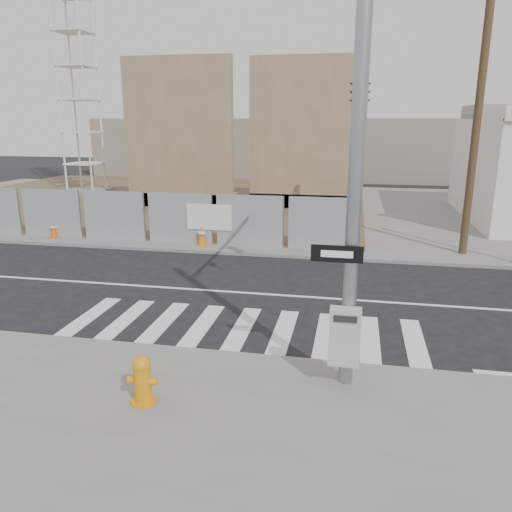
% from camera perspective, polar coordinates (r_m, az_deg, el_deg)
% --- Properties ---
extents(ground, '(100.00, 100.00, 0.00)m').
position_cam_1_polar(ground, '(14.43, 0.61, -4.37)').
color(ground, black).
rests_on(ground, ground).
extents(sidewalk_far, '(50.00, 20.00, 0.12)m').
position_cam_1_polar(sidewalk_far, '(27.89, 5.95, 5.28)').
color(sidewalk_far, slate).
rests_on(sidewalk_far, ground).
extents(signal_pole, '(0.96, 5.87, 7.00)m').
position_cam_1_polar(signal_pole, '(11.32, 11.60, 14.63)').
color(signal_pole, gray).
rests_on(signal_pole, sidewalk_near).
extents(chain_link_fence, '(24.60, 0.04, 2.00)m').
position_cam_1_polar(chain_link_fence, '(22.52, -22.75, 4.54)').
color(chain_link_fence, gray).
rests_on(chain_link_fence, sidewalk_far).
extents(concrete_wall_left, '(6.00, 1.30, 8.00)m').
position_cam_1_polar(concrete_wall_left, '(28.14, -8.71, 12.08)').
color(concrete_wall_left, '#7B6749').
rests_on(concrete_wall_left, sidewalk_far).
extents(concrete_wall_right, '(5.50, 1.30, 8.00)m').
position_cam_1_polar(concrete_wall_right, '(27.65, 5.10, 12.14)').
color(concrete_wall_right, '#7B6749').
rests_on(concrete_wall_right, sidewalk_far).
extents(crane_tower, '(2.60, 2.60, 18.15)m').
position_cam_1_polar(crane_tower, '(35.29, -19.99, 21.18)').
color(crane_tower, slate).
rests_on(crane_tower, sidewalk_far).
extents(utility_pole_right, '(1.60, 0.28, 10.00)m').
position_cam_1_polar(utility_pole_right, '(19.29, 24.08, 15.05)').
color(utility_pole_right, '#4F3B24').
rests_on(utility_pole_right, sidewalk_far).
extents(fire_hydrant, '(0.55, 0.53, 0.87)m').
position_cam_1_polar(fire_hydrant, '(9.01, -12.85, -13.61)').
color(fire_hydrant, orange).
rests_on(fire_hydrant, sidewalk_near).
extents(traffic_cone_b, '(0.42, 0.42, 0.67)m').
position_cam_1_polar(traffic_cone_b, '(22.46, -22.11, 2.82)').
color(traffic_cone_b, '#DA560B').
rests_on(traffic_cone_b, sidewalk_far).
extents(traffic_cone_c, '(0.47, 0.47, 0.78)m').
position_cam_1_polar(traffic_cone_c, '(21.25, -14.66, 2.94)').
color(traffic_cone_c, orange).
rests_on(traffic_cone_c, sidewalk_far).
extents(traffic_cone_d, '(0.51, 0.51, 0.77)m').
position_cam_1_polar(traffic_cone_d, '(19.59, -6.21, 2.33)').
color(traffic_cone_d, orange).
rests_on(traffic_cone_d, sidewalk_far).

